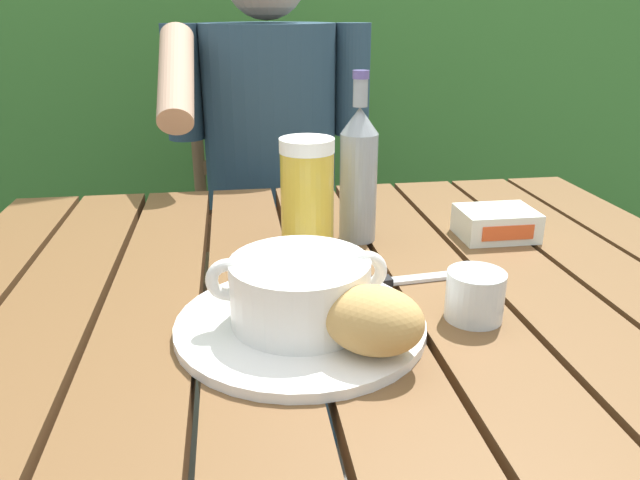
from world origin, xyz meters
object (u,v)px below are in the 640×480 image
chair_near_diner (269,231)px  table_knife (389,281)px  serving_plate (300,324)px  water_glass_small (475,295)px  person_eating (271,159)px  bread_roll (373,320)px  beer_glass (307,198)px  butter_tub (496,223)px  soup_bowl (300,289)px  beer_bottle (359,172)px

chair_near_diner → table_knife: chair_near_diner is taller
serving_plate → water_glass_small: water_glass_small is taller
person_eating → bread_roll: person_eating is taller
table_knife → beer_glass: bearing=129.1°
person_eating → chair_near_diner: bearing=89.2°
person_eating → butter_tub: person_eating is taller
beer_glass → soup_bowl: bearing=-99.4°
serving_plate → water_glass_small: size_ratio=4.17×
chair_near_diner → butter_tub: chair_near_diner is taller
person_eating → beer_glass: bearing=-88.8°
chair_near_diner → bread_roll: bearing=-87.9°
chair_near_diner → beer_bottle: bearing=-82.6°
person_eating → table_knife: bearing=-81.5°
person_eating → beer_bottle: (0.10, -0.55, 0.10)m
beer_glass → water_glass_small: beer_glass is taller
soup_bowl → butter_tub: bearing=36.1°
person_eating → butter_tub: 0.66m
table_knife → beer_bottle: bearing=92.7°
person_eating → beer_bottle: size_ratio=4.78×
soup_bowl → bread_roll: bearing=-49.4°
water_glass_small → beer_bottle: bearing=106.6°
beer_bottle → water_glass_small: size_ratio=3.81×
serving_plate → beer_bottle: beer_bottle is taller
person_eating → butter_tub: (0.32, -0.58, 0.02)m
soup_bowl → butter_tub: soup_bowl is taller
soup_bowl → person_eating: bearing=88.4°
soup_bowl → table_knife: size_ratio=1.41×
soup_bowl → beer_glass: 0.23m
chair_near_diner → person_eating: size_ratio=0.79×
butter_tub → table_knife: (-0.21, -0.15, -0.02)m
chair_near_diner → butter_tub: (0.32, -0.78, 0.28)m
serving_plate → chair_near_diner: bearing=88.5°
water_glass_small → table_knife: size_ratio=0.47×
serving_plate → table_knife: serving_plate is taller
chair_near_diner → bread_roll: size_ratio=7.57×
water_glass_small → serving_plate: bearing=179.1°
chair_near_diner → table_knife: bearing=-83.5°
person_eating → soup_bowl: size_ratio=6.02×
beer_glass → water_glass_small: 0.29m
beer_bottle → water_glass_small: (0.08, -0.28, -0.08)m
bread_roll → beer_bottle: size_ratio=0.50×
soup_bowl → table_knife: 0.17m
serving_plate → beer_glass: (0.04, 0.22, 0.08)m
bread_roll → water_glass_small: (0.14, 0.07, -0.02)m
soup_bowl → beer_glass: (0.04, 0.22, 0.04)m
soup_bowl → butter_tub: size_ratio=1.75×
water_glass_small → table_knife: water_glass_small is taller
person_eating → serving_plate: (-0.02, -0.83, 0.00)m
beer_bottle → butter_tub: size_ratio=2.20×
table_knife → butter_tub: bearing=34.8°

